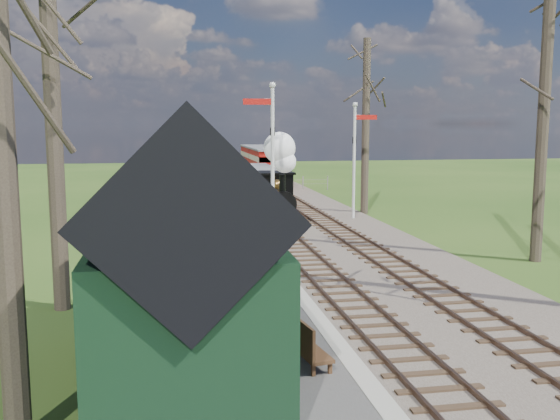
{
  "coord_description": "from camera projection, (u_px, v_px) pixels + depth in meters",
  "views": [
    {
      "loc": [
        -4.53,
        -7.14,
        4.69
      ],
      "look_at": [
        -0.63,
        14.81,
        1.6
      ],
      "focal_mm": 40.0,
      "sensor_mm": 36.0,
      "label": 1
    }
  ],
  "objects": [
    {
      "name": "red_carriage_a",
      "position": [
        268.0,
        166.0,
        45.57
      ],
      "size": [
        2.24,
        5.54,
        2.35
      ],
      "color": "black",
      "rests_on": "ground"
    },
    {
      "name": "platform",
      "position": [
        202.0,
        258.0,
        21.42
      ],
      "size": [
        5.0,
        44.0,
        0.2
      ],
      "primitive_type": "cube",
      "color": "#474442",
      "rests_on": "ground"
    },
    {
      "name": "semaphore_near",
      "position": [
        271.0,
        152.0,
        23.36
      ],
      "size": [
        1.22,
        0.24,
        6.22
      ],
      "color": "silver",
      "rests_on": "ground"
    },
    {
      "name": "bare_trees",
      "position": [
        377.0,
        105.0,
        17.75
      ],
      "size": [
        15.51,
        22.39,
        12.0
      ],
      "color": "#382D23",
      "rests_on": "ground"
    },
    {
      "name": "person",
      "position": [
        245.0,
        338.0,
        11.31
      ],
      "size": [
        0.38,
        0.5,
        1.25
      ],
      "primitive_type": "imported",
      "rotation": [
        0.0,
        0.0,
        1.37
      ],
      "color": "black",
      "rests_on": "platform"
    },
    {
      "name": "fence_line",
      "position": [
        240.0,
        184.0,
        43.47
      ],
      "size": [
        12.6,
        0.08,
        1.0
      ],
      "color": "slate",
      "rests_on": "ground"
    },
    {
      "name": "red_carriage_b",
      "position": [
        258.0,
        162.0,
        50.93
      ],
      "size": [
        2.24,
        5.54,
        2.35
      ],
      "color": "black",
      "rests_on": "ground"
    },
    {
      "name": "station_shed",
      "position": [
        185.0,
        259.0,
        11.23
      ],
      "size": [
        3.25,
        6.3,
        4.78
      ],
      "color": "black",
      "rests_on": "platform"
    },
    {
      "name": "semaphore_far",
      "position": [
        356.0,
        152.0,
        30.14
      ],
      "size": [
        1.22,
        0.24,
        5.72
      ],
      "color": "silver",
      "rests_on": "ground"
    },
    {
      "name": "coach",
      "position": [
        257.0,
        186.0,
        32.85
      ],
      "size": [
        1.94,
        6.66,
        2.04
      ],
      "color": "black",
      "rests_on": "ground"
    },
    {
      "name": "coping_strip",
      "position": [
        268.0,
        256.0,
        21.82
      ],
      "size": [
        0.4,
        44.0,
        0.21
      ],
      "primitive_type": "cube",
      "color": "#B2AD9E",
      "rests_on": "ground"
    },
    {
      "name": "track_far",
      "position": [
        319.0,
        219.0,
        30.28
      ],
      "size": [
        1.6,
        60.0,
        0.15
      ],
      "color": "brown",
      "rests_on": "ground"
    },
    {
      "name": "track_near",
      "position": [
        267.0,
        220.0,
        29.83
      ],
      "size": [
        1.6,
        60.0,
        0.15
      ],
      "color": "brown",
      "rests_on": "ground"
    },
    {
      "name": "ballast_bed",
      "position": [
        293.0,
        221.0,
        30.06
      ],
      "size": [
        8.0,
        60.0,
        0.1
      ],
      "primitive_type": "cube",
      "color": "brown",
      "rests_on": "ground"
    },
    {
      "name": "bench",
      "position": [
        302.0,
        342.0,
        11.76
      ],
      "size": [
        0.7,
        1.59,
        0.88
      ],
      "color": "#482E1A",
      "rests_on": "platform"
    },
    {
      "name": "locomotive",
      "position": [
        276.0,
        188.0,
        26.87
      ],
      "size": [
        1.67,
        3.89,
        4.16
      ],
      "color": "black",
      "rests_on": "ground"
    },
    {
      "name": "sign_board",
      "position": [
        270.0,
        310.0,
        13.03
      ],
      "size": [
        0.15,
        0.85,
        1.24
      ],
      "color": "#0F482B",
      "rests_on": "platform"
    },
    {
      "name": "distant_hills",
      "position": [
        224.0,
        302.0,
        73.64
      ],
      "size": [
        114.4,
        48.0,
        22.02
      ],
      "color": "#385B23",
      "rests_on": "ground"
    }
  ]
}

